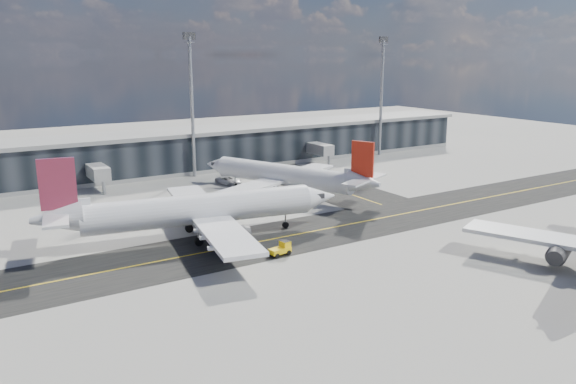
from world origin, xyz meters
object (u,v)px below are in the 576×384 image
baggage_tug (281,248)px  service_van (229,180)px  airliner_af (196,210)px  airliner_redtail (285,175)px

baggage_tug → service_van: (11.85, 39.74, -0.08)m
airliner_af → airliner_redtail: (23.24, 14.67, -0.43)m
airliner_af → service_van: 33.62m
airliner_af → airliner_redtail: airliner_af is taller
airliner_af → baggage_tug: bearing=39.0°
airliner_redtail → airliner_af: bearing=-171.7°
airliner_redtail → service_van: bearing=86.1°
airliner_redtail → baggage_tug: 31.42m
baggage_tug → service_van: size_ratio=0.52×
service_van → airliner_af: bearing=-140.8°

